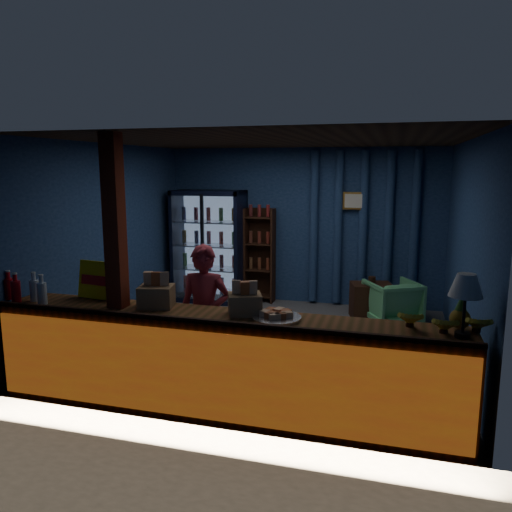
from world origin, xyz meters
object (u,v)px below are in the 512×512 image
Objects in this scene: table_lamp at (466,288)px; green_chair at (392,302)px; pastry_tray at (276,316)px; shopkeeper at (205,316)px.

green_chair is at bearing 99.27° from table_lamp.
green_chair is at bearing 72.92° from pastry_tray.
pastry_tray is at bearing 43.88° from green_chair.
table_lamp is (1.53, -0.07, 0.38)m from pastry_tray.
table_lamp is (0.54, -3.31, 1.03)m from green_chair.
pastry_tray reaches higher than green_chair.
green_chair is 1.58× the size of pastry_tray.
pastry_tray is at bearing -34.54° from shopkeeper.
shopkeeper is at bearing 150.19° from pastry_tray.
shopkeeper is 1.05m from pastry_tray.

